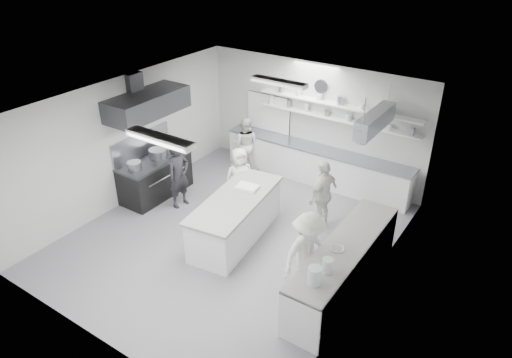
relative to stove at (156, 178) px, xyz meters
The scene contains 27 objects.
floor 2.67m from the stove, ahead, with size 6.00×7.00×0.02m, color gray.
ceiling 3.67m from the stove, ahead, with size 6.00×7.00×0.02m, color white.
wall_back 4.18m from the stove, 50.01° to the left, with size 6.00×0.04×3.00m, color silver.
wall_front 4.80m from the stove, 56.31° to the right, with size 6.00×0.04×3.00m, color silver.
wall_left 1.19m from the stove, 135.00° to the right, with size 0.04×7.00×3.00m, color silver.
wall_right 5.71m from the stove, ahead, with size 0.04×7.00×3.00m, color silver.
stove is the anchor object (origin of this frame).
exhaust_hood 1.90m from the stove, 90.00° to the right, with size 0.85×2.00×0.50m, color #333338.
back_counter 4.03m from the stove, 43.99° to the left, with size 5.00×0.60×0.92m, color white.
shelf_lower 4.63m from the stove, 41.99° to the left, with size 4.20×0.26×0.04m, color white.
shelf_upper 4.74m from the stove, 41.99° to the left, with size 4.20×0.26×0.04m, color white.
pass_through_window 3.49m from the stove, 67.12° to the left, with size 1.30×0.04×1.00m, color black.
wall_clock 4.60m from the stove, 47.54° to the left, with size 0.32×0.32×0.05m, color white.
right_counter 5.28m from the stove, ahead, with size 0.74×3.30×0.94m, color white.
pot_rack 5.35m from the stove, 23.50° to the left, with size 0.30×1.60×0.40m, color #93969E.
light_fixture_front 4.22m from the stove, 40.24° to the right, with size 1.30×0.25×0.10m, color white.
light_fixture_rear 3.86m from the stove, 28.30° to the left, with size 1.30×0.25×0.10m, color white.
prep_island 2.72m from the stove, ahead, with size 0.93×2.49×0.92m, color white.
stove_pot 0.61m from the stove, 90.00° to the left, with size 0.43×0.43×0.25m, color #93969E.
cook_stove 0.89m from the stove, ahead, with size 0.58×0.38×1.59m, color black.
cook_back 2.58m from the stove, 66.14° to the left, with size 0.73×0.57×1.49m, color silver.
cook_island_left 2.14m from the stove, 21.13° to the left, with size 0.71×0.46×1.45m, color silver.
cook_island_right 4.14m from the stove, 14.79° to the left, with size 0.93×0.39×1.58m, color silver.
cook_right 4.83m from the stove, 11.91° to the right, with size 1.05×0.60×1.63m, color silver.
bowl_island_a 2.75m from the stove, ahead, with size 0.28×0.28×0.07m, color #93969E.
bowl_island_b 2.67m from the stove, 11.05° to the right, with size 0.17×0.17×0.05m, color white.
bowl_right 5.25m from the stove, ahead, with size 0.25×0.25×0.06m, color white.
Camera 1 is at (5.08, -6.66, 5.95)m, focal length 33.23 mm.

